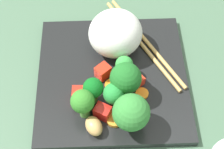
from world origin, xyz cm
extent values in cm
cube|color=#45654C|center=(0.00, 0.00, -1.00)|extent=(110.00, 110.00, 2.00)
cube|color=black|center=(0.00, 0.00, 0.67)|extent=(25.11, 25.11, 1.33)
ellipsoid|color=white|center=(6.02, -0.76, 5.14)|extent=(12.38, 12.47, 7.62)
cylinder|color=#84BD5A|center=(-3.46, -2.11, 2.70)|extent=(2.57, 2.44, 2.91)
sphere|color=#1E6423|center=(-3.57, -1.91, 5.87)|extent=(4.97, 4.97, 4.97)
cylinder|color=#689F45|center=(-4.67, 3.29, 2.66)|extent=(1.93, 2.34, 2.93)
sphere|color=#0F601B|center=(-4.55, 3.13, 4.92)|extent=(3.22, 3.22, 3.22)
cylinder|color=#5C9E48|center=(-9.44, -2.06, 2.52)|extent=(1.63, 1.87, 2.53)
sphere|color=#338135|center=(-9.36, -2.36, 5.73)|extent=(5.56, 5.56, 5.56)
cylinder|color=#5AA040|center=(-7.05, 4.59, 2.53)|extent=(1.81, 1.67, 2.49)
sphere|color=#337E28|center=(-6.94, 4.71, 5.12)|extent=(3.68, 3.68, 3.68)
cylinder|color=#5B9349|center=(-5.49, 0.25, 2.48)|extent=(1.68, 1.62, 2.41)
sphere|color=#268837|center=(-5.57, 0.06, 4.79)|extent=(3.32, 3.32, 3.32)
cylinder|color=#74A64B|center=(0.04, -2.22, 2.46)|extent=(1.82, 2.05, 2.44)
sphere|color=green|center=(-0.05, -1.93, 4.40)|extent=(2.93, 2.93, 2.93)
cylinder|color=orange|center=(-5.98, -3.76, 1.54)|extent=(2.90, 2.90, 0.41)
cylinder|color=orange|center=(-8.40, 0.04, 1.67)|extent=(3.47, 3.47, 0.68)
cylinder|color=orange|center=(-2.57, 3.31, 1.60)|extent=(3.96, 3.96, 0.53)
cylinder|color=orange|center=(-3.86, -4.69, 1.54)|extent=(3.02, 3.02, 0.42)
cylinder|color=orange|center=(-2.22, -0.11, 1.63)|extent=(3.57, 3.57, 0.60)
cylinder|color=orange|center=(-5.68, -1.75, 1.60)|extent=(3.14, 3.14, 0.54)
cube|color=red|center=(0.32, 1.56, 2.53)|extent=(2.94, 2.98, 2.39)
cube|color=red|center=(-7.42, 1.78, 2.46)|extent=(2.84, 3.04, 2.27)
cube|color=red|center=(-4.61, 5.32, 2.49)|extent=(3.02, 2.59, 2.33)
cube|color=red|center=(-1.93, -3.45, 2.13)|extent=(3.73, 3.89, 1.60)
ellipsoid|color=tan|center=(-9.77, 3.17, 2.46)|extent=(4.06, 3.61, 2.26)
cylinder|color=tan|center=(6.90, -6.37, 1.67)|extent=(20.60, 11.77, 0.68)
cylinder|color=tan|center=(6.36, -5.39, 1.67)|extent=(20.60, 11.77, 0.68)
camera|label=1|loc=(-32.14, 1.27, 50.40)|focal=55.71mm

